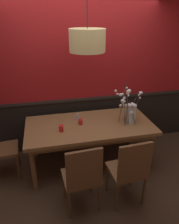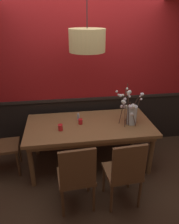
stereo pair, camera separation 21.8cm
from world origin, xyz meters
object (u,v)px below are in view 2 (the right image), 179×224
candle_holder_nearer_edge (60,127)px  vase_with_blossoms (131,112)px  chair_far_side_left (68,115)px  candle_holder_nearer_center (80,122)px  pendant_lamp (87,40)px  dining_table (90,129)px  chair_near_side_left (77,175)px  condiment_bottle (78,117)px  chair_near_side_right (125,171)px

candle_holder_nearer_edge → vase_with_blossoms: bearing=3.4°
chair_far_side_left → candle_holder_nearer_edge: bearing=-99.1°
candle_holder_nearer_center → pendant_lamp: pendant_lamp is taller
dining_table → chair_far_side_left: size_ratio=2.22×
dining_table → chair_near_side_left: size_ratio=2.02×
dining_table → pendant_lamp: bearing=-146.0°
candle_holder_nearer_center → pendant_lamp: 1.21m
chair_near_side_left → pendant_lamp: pendant_lamp is taller
dining_table → pendant_lamp: 1.33m
condiment_bottle → candle_holder_nearer_edge: bearing=-134.1°
vase_with_blossoms → condiment_bottle: (-0.79, 0.24, -0.14)m
condiment_bottle → chair_far_side_left: bearing=101.0°
dining_table → pendant_lamp: size_ratio=1.93×
chair_far_side_left → condiment_bottle: chair_far_side_left is taller
condiment_bottle → pendant_lamp: bearing=-57.8°
pendant_lamp → candle_holder_nearer_center: bearing=156.0°
vase_with_blossoms → candle_holder_nearer_center: (-0.77, 0.09, -0.15)m
vase_with_blossoms → candle_holder_nearer_center: bearing=173.4°
chair_far_side_left → pendant_lamp: (0.26, -0.89, 1.49)m
dining_table → chair_near_side_left: chair_near_side_left is taller
chair_near_side_left → pendant_lamp: (0.25, 0.87, 1.45)m
vase_with_blossoms → condiment_bottle: bearing=163.2°
condiment_bottle → chair_near_side_right: bearing=-66.8°
candle_holder_nearer_center → condiment_bottle: bearing=97.1°
chair_near_side_left → pendant_lamp: size_ratio=0.96×
chair_near_side_left → candle_holder_nearer_center: 0.96m
candle_holder_nearer_center → pendant_lamp: bearing=-24.0°
candle_holder_nearer_edge → pendant_lamp: (0.42, 0.11, 1.20)m
chair_far_side_left → candle_holder_nearer_edge: size_ratio=9.02×
dining_table → condiment_bottle: bearing=132.5°
chair_near_side_right → pendant_lamp: 1.73m
candle_holder_nearer_edge → pendant_lamp: size_ratio=0.10×
dining_table → candle_holder_nearer_edge: 0.49m
chair_near_side_left → candle_holder_nearer_edge: bearing=102.1°
dining_table → chair_far_side_left: 0.93m
dining_table → vase_with_blossoms: size_ratio=3.03×
chair_near_side_left → vase_with_blossoms: bearing=41.8°
candle_holder_nearer_center → condiment_bottle: (-0.02, 0.15, 0.01)m
chair_far_side_left → chair_near_side_right: (0.60, -1.77, 0.04)m
vase_with_blossoms → pendant_lamp: 1.25m
chair_far_side_left → vase_with_blossoms: 1.38m
vase_with_blossoms → chair_near_side_right: bearing=-111.3°
vase_with_blossoms → pendant_lamp: bearing=176.4°
chair_near_side_right → condiment_bottle: chair_near_side_right is taller
chair_near_side_right → candle_holder_nearer_edge: size_ratio=10.02×
condiment_bottle → dining_table: bearing=-47.5°
chair_near_side_left → condiment_bottle: chair_near_side_left is taller
chair_near_side_right → chair_far_side_left: bearing=108.7°
dining_table → vase_with_blossoms: (0.63, -0.07, 0.27)m
chair_near_side_right → candle_holder_nearer_edge: chair_near_side_right is taller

